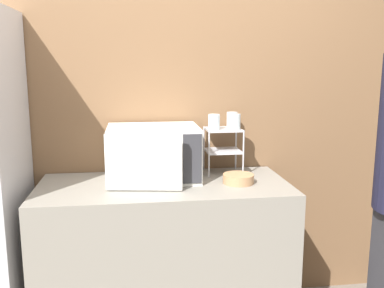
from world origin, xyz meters
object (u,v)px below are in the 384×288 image
object	(u,v)px
microwave	(153,153)
glass_front_left	(214,122)
dish_rack	(223,141)
glass_back_right	(232,120)
bowl	(238,179)
glass_front_right	(235,122)

from	to	relation	value
microwave	glass_front_left	world-z (taller)	glass_front_left
dish_rack	glass_back_right	bearing A→B (deg)	37.63
microwave	bowl	xyz separation A→B (m)	(0.48, -0.14, -0.13)
glass_front_left	glass_front_right	xyz separation A→B (m)	(0.13, -0.00, 0.00)
glass_back_right	bowl	size ratio (longest dim) A/B	0.53
glass_front_right	glass_back_right	bearing A→B (deg)	85.81
bowl	glass_front_right	bearing A→B (deg)	84.07
microwave	glass_back_right	distance (m)	0.56
glass_back_right	glass_front_right	world-z (taller)	same
microwave	glass_back_right	xyz separation A→B (m)	(0.51, 0.15, 0.17)
dish_rack	bowl	size ratio (longest dim) A/B	1.59
microwave	glass_front_right	bearing A→B (deg)	6.01
glass_back_right	glass_front_right	bearing A→B (deg)	-94.19
dish_rack	glass_front_left	bearing A→B (deg)	-144.32
dish_rack	glass_front_right	world-z (taller)	glass_front_right
glass_front_left	bowl	bearing A→B (deg)	-61.20
dish_rack	glass_front_right	distance (m)	0.15
dish_rack	glass_front_right	bearing A→B (deg)	-39.58
microwave	glass_front_right	size ratio (longest dim) A/B	5.61
glass_front_left	glass_front_right	bearing A→B (deg)	-0.22
glass_front_right	bowl	size ratio (longest dim) A/B	0.53
glass_front_left	glass_back_right	xyz separation A→B (m)	(0.14, 0.10, 0.00)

